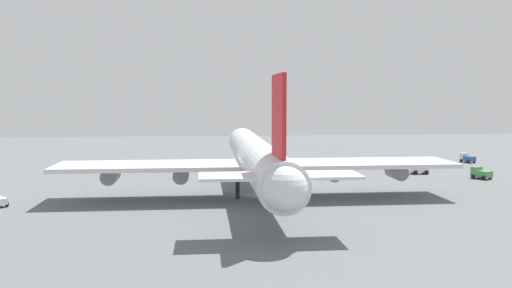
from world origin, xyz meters
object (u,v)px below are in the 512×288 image
(cargo_loader, at_px, (481,173))
(safety_cone_nose, at_px, (254,169))
(catering_truck, at_px, (419,169))
(baggage_tug, at_px, (467,158))
(cargo_airplane, at_px, (256,158))

(cargo_loader, bearing_deg, safety_cone_nose, 68.04)
(cargo_loader, relative_size, catering_truck, 1.10)
(baggage_tug, distance_m, safety_cone_nose, 56.96)
(catering_truck, bearing_deg, cargo_airplane, 119.78)
(cargo_airplane, relative_size, cargo_loader, 16.21)
(cargo_airplane, xyz_separation_m, baggage_tug, (40.72, -58.92, -5.35))
(baggage_tug, xyz_separation_m, safety_cone_nose, (-8.54, 56.31, -0.84))
(cargo_loader, distance_m, safety_cone_nose, 48.98)
(cargo_airplane, bearing_deg, baggage_tug, -55.35)
(cargo_airplane, bearing_deg, catering_truck, -60.22)
(baggage_tug, bearing_deg, cargo_loader, 157.94)
(cargo_loader, relative_size, safety_cone_nose, 7.56)
(cargo_loader, height_order, baggage_tug, cargo_loader)
(baggage_tug, relative_size, catering_truck, 1.07)
(catering_truck, bearing_deg, cargo_loader, -128.47)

